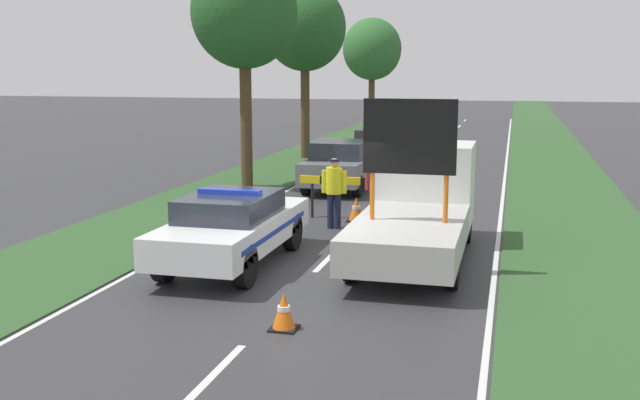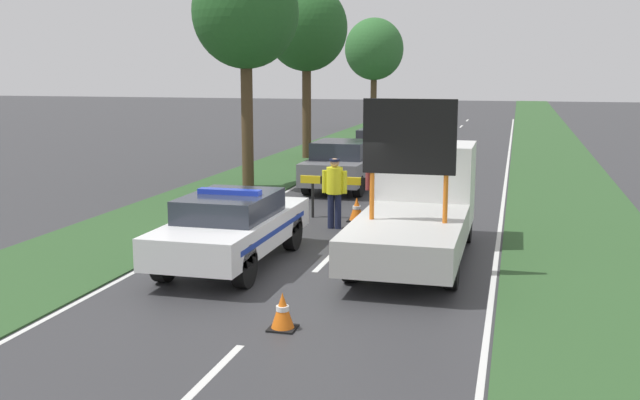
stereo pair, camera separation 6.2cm
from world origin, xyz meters
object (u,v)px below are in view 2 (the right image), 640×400
object	(u,v)px
police_officer	(335,187)
queued_car_wagon_maroon	(380,148)
road_barrier	(361,185)
queued_car_suv_grey	(342,165)
traffic_cone_centre_front	(357,209)
work_truck	(419,205)
queued_car_hatch_blue	(406,133)
police_car	(233,226)
roadside_tree_near_left	(374,50)
roadside_tree_near_right	(306,29)
roadside_tree_mid_left	(245,14)
traffic_cone_near_police	(283,311)
pedestrian_civilian	(377,185)

from	to	relation	value
police_officer	queued_car_wagon_maroon	distance (m)	11.56
road_barrier	queued_car_suv_grey	world-z (taller)	queued_car_suv_grey
traffic_cone_centre_front	police_officer	bearing A→B (deg)	-108.79
road_barrier	queued_car_wagon_maroon	world-z (taller)	queued_car_wagon_maroon
work_truck	queued_car_hatch_blue	distance (m)	20.65
police_car	queued_car_wagon_maroon	size ratio (longest dim) A/B	1.22
police_car	roadside_tree_near_left	distance (m)	34.19
work_truck	roadside_tree_near_right	xyz separation A→B (m)	(-6.89, 15.81, 4.47)
queued_car_suv_grey	traffic_cone_centre_front	bearing A→B (deg)	107.38
police_officer	roadside_tree_near_left	xyz separation A→B (m)	(-4.70, 29.90, 4.01)
roadside_tree_near_left	roadside_tree_near_right	distance (m)	16.11
queued_car_suv_grey	roadside_tree_near_right	xyz separation A→B (m)	(-3.42, 7.93, 4.71)
police_car	queued_car_hatch_blue	size ratio (longest dim) A/B	1.12
queued_car_suv_grey	roadside_tree_near_right	size ratio (longest dim) A/B	0.57
roadside_tree_near_right	work_truck	bearing A→B (deg)	-66.44
police_car	roadside_tree_mid_left	distance (m)	10.99
queued_car_wagon_maroon	queued_car_hatch_blue	distance (m)	6.86
traffic_cone_near_police	roadside_tree_mid_left	world-z (taller)	roadside_tree_mid_left
police_car	roadside_tree_mid_left	bearing A→B (deg)	113.06
road_barrier	pedestrian_civilian	bearing A→B (deg)	-43.79
roadside_tree_near_right	queued_car_hatch_blue	bearing A→B (deg)	51.50
traffic_cone_near_police	queued_car_wagon_maroon	size ratio (longest dim) A/B	0.14
police_officer	police_car	bearing A→B (deg)	60.02
police_officer	roadside_tree_near_left	distance (m)	30.53
road_barrier	queued_car_wagon_maroon	size ratio (longest dim) A/B	0.81
work_truck	queued_car_hatch_blue	xyz separation A→B (m)	(-3.25, 20.40, -0.26)
traffic_cone_centre_front	roadside_tree_near_left	xyz separation A→B (m)	(-5.05, 28.89, 4.73)
traffic_cone_centre_front	roadside_tree_mid_left	bearing A→B (deg)	135.50
police_car	roadside_tree_near_right	xyz separation A→B (m)	(-3.44, 17.64, 4.74)
queued_car_hatch_blue	roadside_tree_near_left	distance (m)	12.84
queued_car_wagon_maroon	roadside_tree_near_right	xyz separation A→B (m)	(-3.65, 2.27, 4.73)
work_truck	queued_car_suv_grey	xyz separation A→B (m)	(-3.48, 7.88, -0.24)
police_car	roadside_tree_near_left	bearing A→B (deg)	100.66
road_barrier	traffic_cone_centre_front	xyz separation A→B (m)	(-0.07, -0.18, -0.62)
police_officer	roadside_tree_mid_left	distance (m)	8.35
traffic_cone_centre_front	roadside_tree_near_right	world-z (taller)	roadside_tree_near_right
pedestrian_civilian	queued_car_hatch_blue	world-z (taller)	pedestrian_civilian
road_barrier	queued_car_suv_grey	bearing A→B (deg)	107.33
police_car	road_barrier	bearing A→B (deg)	77.35
work_truck	police_officer	size ratio (longest dim) A/B	3.39
roadside_tree_near_right	police_car	bearing A→B (deg)	-78.95
police_officer	roadside_tree_near_right	world-z (taller)	roadside_tree_near_right
queued_car_hatch_blue	roadside_tree_near_left	size ratio (longest dim) A/B	0.61
pedestrian_civilian	queued_car_suv_grey	xyz separation A→B (m)	(-2.10, 5.14, -0.19)
traffic_cone_near_police	queued_car_wagon_maroon	distance (m)	18.82
pedestrian_civilian	traffic_cone_near_police	xyz separation A→B (m)	(0.02, -7.92, -0.72)
pedestrian_civilian	roadside_tree_near_left	xyz separation A→B (m)	(-5.63, 29.17, 4.03)
queued_car_hatch_blue	roadside_tree_near_left	xyz separation A→B (m)	(-3.76, 11.52, 4.24)
road_barrier	roadside_tree_near_left	size ratio (longest dim) A/B	0.46
roadside_tree_near_left	roadside_tree_mid_left	bearing A→B (deg)	-88.99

